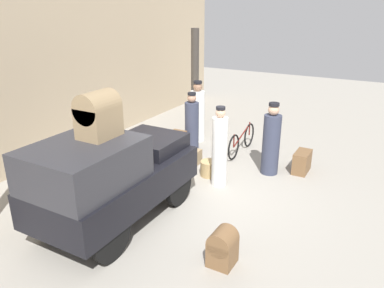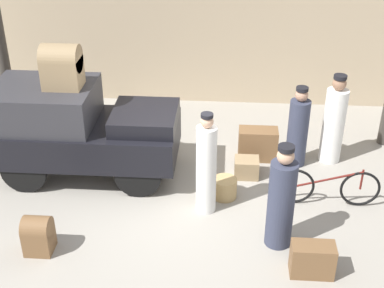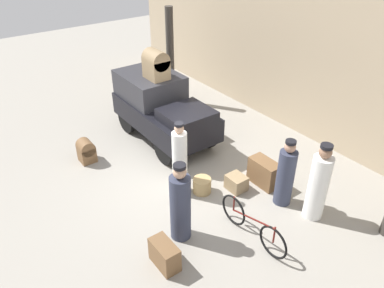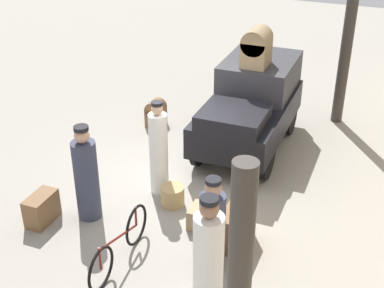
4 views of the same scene
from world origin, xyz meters
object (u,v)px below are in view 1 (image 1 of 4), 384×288
conductor_in_dark_uniform (271,142)px  porter_carrying_trunk (192,124)px  porter_lifting_near_truck (220,150)px  trunk_wicker_pale (223,247)px  trunk_on_truck_roof (98,114)px  bicycle (242,140)px  porter_with_bicycle (198,114)px  truck (111,175)px  trunk_umber_medium (302,162)px  wicker_basket (209,168)px  suitcase_tan_flat (174,145)px  suitcase_black_upright (191,157)px

conductor_in_dark_uniform → porter_carrying_trunk: 2.44m
porter_carrying_trunk → porter_lifting_near_truck: bearing=-135.5°
trunk_wicker_pale → trunk_on_truck_roof: 2.87m
bicycle → porter_with_bicycle: size_ratio=1.00×
trunk_wicker_pale → trunk_on_truck_roof: trunk_on_truck_roof is taller
truck → porter_carrying_trunk: bearing=8.6°
bicycle → trunk_umber_medium: bicycle is taller
wicker_basket → porter_carrying_trunk: 1.88m
truck → wicker_basket: size_ratio=7.69×
truck → bicycle: bearing=-9.3°
bicycle → trunk_umber_medium: size_ratio=2.86×
truck → porter_carrying_trunk: (3.98, 0.60, -0.23)m
porter_lifting_near_truck → suitcase_tan_flat: 2.04m
bicycle → wicker_basket: size_ratio=4.18×
trunk_wicker_pale → trunk_on_truck_roof: (-0.07, 2.23, 1.80)m
porter_lifting_near_truck → trunk_on_truck_roof: bearing=158.1°
porter_with_bicycle → suitcase_black_upright: bearing=-156.3°
bicycle → conductor_in_dark_uniform: 1.46m
wicker_basket → conductor_in_dark_uniform: bearing=-54.5°
conductor_in_dark_uniform → porter_lifting_near_truck: (-1.15, 0.78, 0.05)m
suitcase_black_upright → suitcase_tan_flat: (0.22, 0.66, 0.14)m
porter_lifting_near_truck → suitcase_tan_flat: size_ratio=2.39×
wicker_basket → porter_with_bicycle: porter_with_bicycle is taller
suitcase_tan_flat → truck: bearing=-167.2°
truck → suitcase_tan_flat: bearing=12.8°
porter_carrying_trunk → suitcase_tan_flat: size_ratio=2.12×
trunk_umber_medium → suitcase_black_upright: trunk_umber_medium is taller
trunk_wicker_pale → suitcase_black_upright: bearing=36.4°
suitcase_black_upright → trunk_on_truck_roof: bearing=-178.5°
bicycle → trunk_umber_medium: 1.79m
porter_carrying_trunk → bicycle: bearing=-73.3°
truck → suitcase_black_upright: bearing=1.6°
suitcase_tan_flat → trunk_wicker_pale: bearing=-138.5°
truck → trunk_on_truck_roof: bearing=180.0°
trunk_on_truck_roof → porter_lifting_near_truck: bearing=-21.9°
truck → conductor_in_dark_uniform: (3.49, -1.79, -0.17)m
bicycle → suitcase_tan_flat: bicycle is taller
bicycle → trunk_on_truck_roof: bearing=171.0°
wicker_basket → porter_lifting_near_truck: bearing=-128.3°
trunk_wicker_pale → bicycle: bearing=18.8°
porter_lifting_near_truck → trunk_umber_medium: bearing=-42.3°
porter_carrying_trunk → trunk_wicker_pale: (-4.07, -2.83, -0.41)m
porter_with_bicycle → suitcase_black_upright: (-1.62, -0.71, -0.62)m
porter_with_bicycle → suitcase_black_upright: porter_with_bicycle is taller
truck → porter_lifting_near_truck: 2.55m
porter_carrying_trunk → trunk_umber_medium: size_ratio=2.58×
suitcase_tan_flat → trunk_on_truck_roof: size_ratio=0.98×
conductor_in_dark_uniform → trunk_umber_medium: conductor_in_dark_uniform is taller
suitcase_black_upright → suitcase_tan_flat: suitcase_tan_flat is taller
porter_with_bicycle → suitcase_tan_flat: bearing=-178.0°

